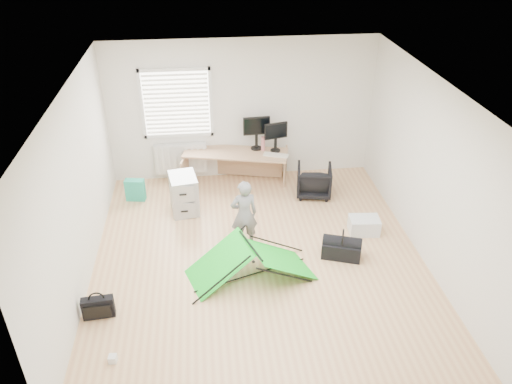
{
  "coord_description": "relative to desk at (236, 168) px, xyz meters",
  "views": [
    {
      "loc": [
        -0.73,
        -6.05,
        4.79
      ],
      "look_at": [
        0.0,
        0.4,
        0.95
      ],
      "focal_mm": 35.0,
      "sensor_mm": 36.0,
      "label": 1
    }
  ],
  "objects": [
    {
      "name": "tote_bag",
      "position": [
        -1.87,
        -0.42,
        -0.13
      ],
      "size": [
        0.37,
        0.2,
        0.41
      ],
      "primitive_type": "cube",
      "rotation": [
        0.0,
        0.0,
        -0.16
      ],
      "color": "#219C7D",
      "rests_on": "ground"
    },
    {
      "name": "thermos",
      "position": [
        0.53,
        0.03,
        0.47
      ],
      "size": [
        0.09,
        0.09,
        0.27
      ],
      "primitive_type": "cylinder",
      "rotation": [
        0.0,
        0.0,
        -0.22
      ],
      "color": "#AE6164",
      "rests_on": "desk"
    },
    {
      "name": "laptop_bag",
      "position": [
        -2.08,
        -3.38,
        -0.18
      ],
      "size": [
        0.42,
        0.16,
        0.31
      ],
      "primitive_type": "cube",
      "rotation": [
        0.0,
        0.0,
        0.08
      ],
      "color": "black",
      "rests_on": "ground"
    },
    {
      "name": "kite",
      "position": [
        -0.0,
        -2.79,
        -0.06
      ],
      "size": [
        1.92,
        1.3,
        0.55
      ],
      "primitive_type": null,
      "rotation": [
        0.0,
        0.0,
        0.32
      ],
      "color": "#14D626",
      "rests_on": "ground"
    },
    {
      "name": "storage_crate",
      "position": [
        1.97,
        -1.9,
        -0.2
      ],
      "size": [
        0.51,
        0.38,
        0.27
      ],
      "primitive_type": "cube",
      "rotation": [
        0.0,
        0.0,
        -0.09
      ],
      "color": "silver",
      "rests_on": "ground"
    },
    {
      "name": "person",
      "position": [
        -0.03,
        -2.02,
        0.25
      ],
      "size": [
        0.46,
        0.33,
        1.16
      ],
      "primitive_type": "imported",
      "rotation": [
        0.0,
        0.0,
        3.28
      ],
      "color": "slate",
      "rests_on": "ground"
    },
    {
      "name": "back_wall",
      "position": [
        0.16,
        0.36,
        1.02
      ],
      "size": [
        5.0,
        0.02,
        2.7
      ],
      "primitive_type": "cube",
      "color": "silver",
      "rests_on": "ground"
    },
    {
      "name": "white_box",
      "position": [
        -1.81,
        -4.17,
        -0.28
      ],
      "size": [
        0.1,
        0.1,
        0.09
      ],
      "primitive_type": "cube",
      "rotation": [
        0.0,
        0.0,
        -0.07
      ],
      "color": "silver",
      "rests_on": "ground"
    },
    {
      "name": "radiator",
      "position": [
        -1.04,
        0.28,
        0.12
      ],
      "size": [
        1.0,
        0.12,
        0.6
      ],
      "primitive_type": "cube",
      "color": "silver",
      "rests_on": "back_wall"
    },
    {
      "name": "monitor_left",
      "position": [
        0.41,
        0.11,
        0.57
      ],
      "size": [
        0.51,
        0.14,
        0.48
      ],
      "primitive_type": "cube",
      "rotation": [
        0.0,
        0.0,
        0.06
      ],
      "color": "black",
      "rests_on": "desk"
    },
    {
      "name": "filing_cabinet",
      "position": [
        -0.98,
        -0.89,
        0.01
      ],
      "size": [
        0.53,
        0.65,
        0.69
      ],
      "primitive_type": "cube",
      "rotation": [
        0.0,
        0.0,
        0.16
      ],
      "color": "#A2A6A8",
      "rests_on": "ground"
    },
    {
      "name": "ground",
      "position": [
        0.16,
        -2.39,
        -0.33
      ],
      "size": [
        5.5,
        5.5,
        0.0
      ],
      "primitive_type": "plane",
      "color": "tan",
      "rests_on": "ground"
    },
    {
      "name": "desk",
      "position": [
        0.0,
        0.0,
        0.0
      ],
      "size": [
        2.04,
        1.05,
        0.66
      ],
      "primitive_type": "cube",
      "rotation": [
        0.0,
        0.0,
        -0.23
      ],
      "color": "#A77F5D",
      "rests_on": "ground"
    },
    {
      "name": "window",
      "position": [
        -1.04,
        0.32,
        1.22
      ],
      "size": [
        1.2,
        0.06,
        1.2
      ],
      "primitive_type": "cube",
      "color": "silver",
      "rests_on": "back_wall"
    },
    {
      "name": "duffel_bag",
      "position": [
        1.43,
        -2.49,
        -0.2
      ],
      "size": [
        0.65,
        0.48,
        0.26
      ],
      "primitive_type": "cube",
      "rotation": [
        0.0,
        0.0,
        -0.34
      ],
      "color": "black",
      "rests_on": "ground"
    },
    {
      "name": "office_chair",
      "position": [
        1.4,
        -0.59,
        -0.04
      ],
      "size": [
        0.72,
        0.74,
        0.58
      ],
      "primitive_type": "imported",
      "rotation": [
        0.0,
        0.0,
        2.95
      ],
      "color": "black",
      "rests_on": "ground"
    },
    {
      "name": "monitor_right",
      "position": [
        0.75,
        -0.03,
        0.54
      ],
      "size": [
        0.45,
        0.19,
        0.42
      ],
      "primitive_type": "cube",
      "rotation": [
        0.0,
        0.0,
        0.23
      ],
      "color": "black",
      "rests_on": "desk"
    },
    {
      "name": "keyboard",
      "position": [
        0.74,
        -0.23,
        0.34
      ],
      "size": [
        0.49,
        0.31,
        0.02
      ],
      "primitive_type": "cube",
      "rotation": [
        0.0,
        0.0,
        -0.36
      ],
      "color": "beige",
      "rests_on": "desk"
    }
  ]
}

